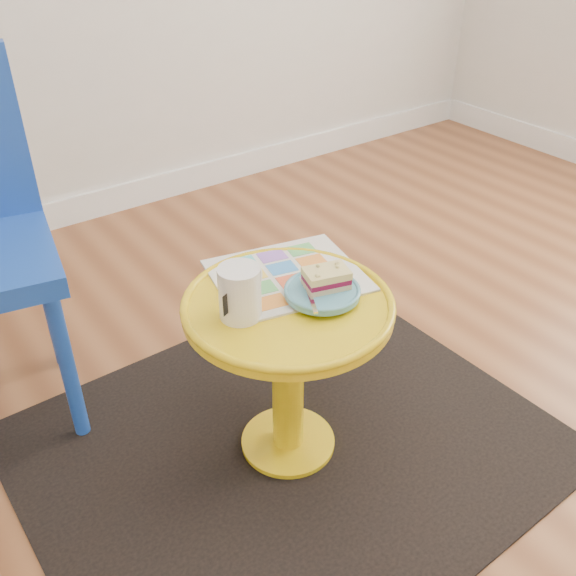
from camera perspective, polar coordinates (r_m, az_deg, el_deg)
floor at (r=1.77m, az=18.66°, el=-15.66°), size 4.00×4.00×0.00m
rug at (r=1.76m, az=0.00°, el=-13.66°), size 1.32×1.13×0.01m
side_table at (r=1.54m, az=0.00°, el=-5.30°), size 0.49×0.49×0.46m
newspaper at (r=1.55m, az=-0.07°, el=1.13°), size 0.40×0.36×0.01m
mug at (r=1.39m, az=-4.25°, el=-0.23°), size 0.13×0.09×0.12m
plate at (r=1.46m, az=3.06°, el=-0.37°), size 0.17×0.17×0.02m
cake_slice at (r=1.46m, az=3.43°, el=0.87°), size 0.11×0.09×0.04m
fork at (r=1.44m, az=1.87°, el=-0.47°), size 0.08×0.14×0.00m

